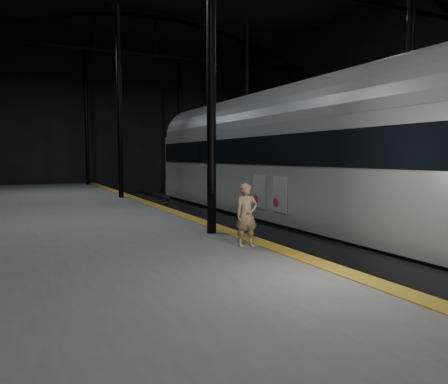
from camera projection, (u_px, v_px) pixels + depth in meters
ground at (257, 235)px, 17.79m from camera, size 44.00×44.00×0.00m
platform_left at (62, 237)px, 14.55m from camera, size 9.00×43.80×1.00m
platform_right at (393, 212)px, 20.95m from camera, size 9.00×43.80×1.00m
tactile_strip at (182, 215)px, 16.32m from camera, size 0.50×43.80×0.01m
track at (257, 233)px, 17.78m from camera, size 2.40×43.00×0.24m
train at (302, 159)px, 14.84m from camera, size 3.11×20.78×5.55m
woman at (247, 215)px, 10.52m from camera, size 0.59×0.42×1.54m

